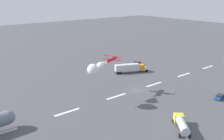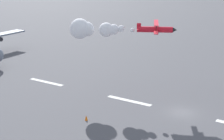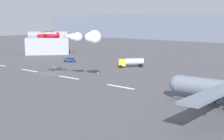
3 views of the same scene
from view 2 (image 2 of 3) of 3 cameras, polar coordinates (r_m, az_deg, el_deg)
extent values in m
plane|color=#4C4C51|center=(51.57, 11.95, -7.19)|extent=(440.00, 440.00, 0.00)
cube|color=white|center=(54.97, 2.97, -5.30)|extent=(8.00, 0.90, 0.01)
cube|color=white|center=(65.18, -11.23, -2.04)|extent=(8.00, 0.90, 0.01)
cylinder|color=red|center=(55.19, 7.38, 6.93)|extent=(5.68, 3.34, 0.98)
cube|color=red|center=(55.22, 7.58, 6.77)|extent=(3.50, 6.44, 0.12)
cube|color=red|center=(55.02, 7.63, 8.07)|extent=(3.50, 6.44, 0.12)
cylinder|color=black|center=(57.46, 7.58, 7.79)|extent=(0.08, 0.08, 1.26)
cylinder|color=black|center=(52.78, 7.63, 7.01)|extent=(0.08, 0.08, 1.26)
cube|color=red|center=(55.15, 4.65, 7.48)|extent=(0.68, 0.39, 1.10)
cube|color=red|center=(55.22, 4.65, 7.07)|extent=(1.39, 2.07, 0.08)
cone|color=black|center=(55.32, 10.77, 6.80)|extent=(0.99, 1.05, 0.83)
sphere|color=white|center=(55.58, 3.52, 6.88)|extent=(0.70, 0.70, 0.70)
sphere|color=white|center=(55.68, 1.58, 7.15)|extent=(1.11, 1.11, 1.11)
sphere|color=white|center=(55.81, 0.28, 7.02)|extent=(1.76, 1.76, 1.76)
sphere|color=white|center=(55.74, -1.01, 6.96)|extent=(2.40, 2.40, 2.40)
sphere|color=white|center=(56.56, -4.37, 7.05)|extent=(2.50, 2.50, 2.50)
sphere|color=white|center=(56.56, -5.61, 7.00)|extent=(3.26, 3.26, 3.26)
sphere|color=white|center=(56.50, -5.56, 7.20)|extent=(3.26, 3.26, 3.26)
cone|color=orange|center=(48.04, -4.45, -8.20)|extent=(0.44, 0.44, 0.75)
camera|label=1|loc=(75.11, -72.34, 14.91)|focal=39.88mm
camera|label=3|loc=(134.27, -10.04, 14.16)|focal=50.81mm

